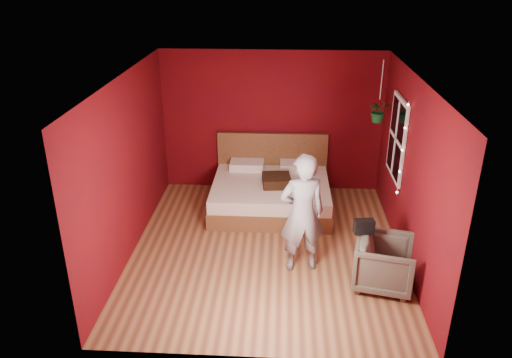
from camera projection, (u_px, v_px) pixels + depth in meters
name	position (u px, v px, depth m)	size (l,w,h in m)	color
floor	(266.00, 249.00, 7.57)	(4.50, 4.50, 0.00)	#9C683E
room_walls	(267.00, 145.00, 6.89)	(4.04, 4.54, 2.62)	#650A0C
window	(397.00, 138.00, 7.68)	(0.05, 0.97, 1.27)	white
fairy_lights	(402.00, 150.00, 7.20)	(0.04, 0.04, 1.45)	silver
bed	(271.00, 191.00, 8.76)	(2.03, 1.72, 1.11)	brown
person	(302.00, 214.00, 6.77)	(0.63, 0.41, 1.73)	gray
armchair	(384.00, 263.00, 6.59)	(0.75, 0.77, 0.70)	#555143
handbag	(364.00, 226.00, 6.59)	(0.26, 0.13, 0.19)	black
throw_pillow	(276.00, 181.00, 8.45)	(0.47, 0.47, 0.17)	#331E11
hanging_plant	(379.00, 111.00, 8.04)	(0.42, 0.39, 1.00)	silver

